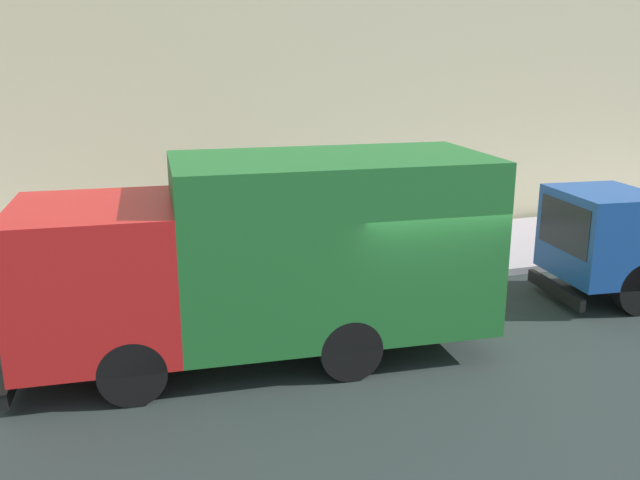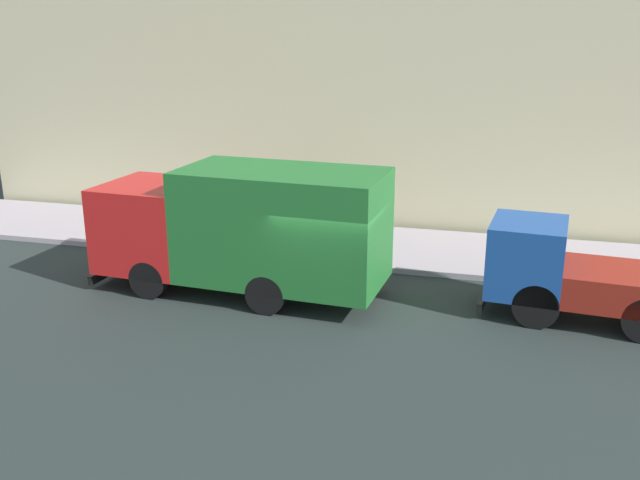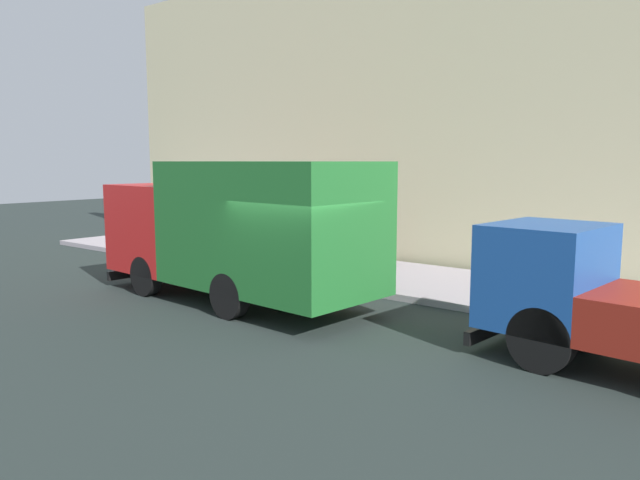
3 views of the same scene
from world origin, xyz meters
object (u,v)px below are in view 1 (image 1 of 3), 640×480
pedestrian_walking (144,233)px  large_utility_truck (269,252)px  traffic_cone_orange (81,286)px  street_sign_post (320,218)px  pedestrian_standing (233,217)px

pedestrian_walking → large_utility_truck: bearing=-66.2°
traffic_cone_orange → street_sign_post: street_sign_post is taller
large_utility_truck → pedestrian_standing: bearing=-0.9°
pedestrian_walking → pedestrian_standing: bearing=27.0°
pedestrian_walking → pedestrian_standing: pedestrian_walking is taller
pedestrian_walking → pedestrian_standing: (0.90, -2.15, -0.00)m
pedestrian_walking → street_sign_post: street_sign_post is taller
traffic_cone_orange → street_sign_post: 4.92m
large_utility_truck → street_sign_post: (2.82, -1.78, -0.22)m
pedestrian_standing → pedestrian_walking: bearing=1.4°
pedestrian_walking → street_sign_post: (-1.89, -3.45, 0.51)m
large_utility_truck → street_sign_post: size_ratio=3.28×
street_sign_post → pedestrian_standing: bearing=24.9°
pedestrian_walking → traffic_cone_orange: bearing=-126.7°
large_utility_truck → pedestrian_walking: large_utility_truck is taller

